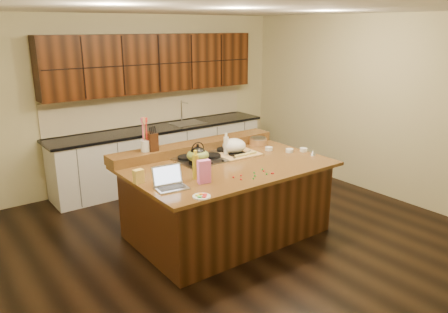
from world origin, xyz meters
TOP-DOWN VIEW (x-y plane):
  - room at (0.00, 0.00)m, footprint 5.52×5.02m
  - island at (0.00, 0.00)m, footprint 2.40×1.60m
  - back_ledge at (0.00, 0.70)m, footprint 2.40×0.30m
  - cooktop at (0.00, 0.30)m, footprint 0.92×0.52m
  - back_counter at (0.30, 2.23)m, footprint 3.70×0.66m
  - kettle at (-0.30, 0.17)m, footprint 0.25×0.25m
  - green_bowl at (-0.30, 0.17)m, footprint 0.35×0.35m
  - laptop at (-0.95, -0.29)m, footprint 0.35×0.29m
  - oil_bottle at (-0.59, -0.23)m, footprint 0.09×0.09m
  - vinegar_bottle at (0.20, 0.27)m, footprint 0.08×0.08m
  - wooden_tray at (0.33, 0.25)m, footprint 0.53×0.43m
  - ramekin_a at (0.97, -0.09)m, footprint 0.10×0.10m
  - ramekin_b at (1.15, -0.17)m, footprint 0.12×0.12m
  - ramekin_c at (0.82, 0.14)m, footprint 0.13×0.13m
  - strainer_bowl at (0.88, 0.43)m, footprint 0.30×0.30m
  - kitchen_timer at (1.12, -0.37)m, footprint 0.10×0.10m
  - pink_bag at (-0.59, -0.39)m, footprint 0.15×0.10m
  - candy_plate at (-0.84, -0.71)m, footprint 0.20×0.20m
  - package_box at (-1.15, 0.02)m, footprint 0.11×0.08m
  - utensil_crock at (-0.72, 0.70)m, footprint 0.14×0.14m
  - knife_block at (-0.64, 0.70)m, footprint 0.11×0.18m
  - gumdrop_0 at (-0.14, -0.46)m, footprint 0.02×0.02m
  - gumdrop_1 at (0.04, -0.47)m, footprint 0.02×0.02m
  - gumdrop_2 at (-0.22, -0.56)m, footprint 0.02×0.02m
  - gumdrop_3 at (0.19, -0.44)m, footprint 0.02×0.02m
  - gumdrop_4 at (0.18, -0.61)m, footprint 0.02×0.02m
  - gumdrop_5 at (-0.03, -0.56)m, footprint 0.02×0.02m
  - gumdrop_6 at (0.20, -0.61)m, footprint 0.02×0.02m
  - gumdrop_7 at (-0.10, -0.62)m, footprint 0.02×0.02m
  - gumdrop_8 at (0.16, -0.49)m, footprint 0.02×0.02m
  - gumdrop_9 at (0.12, -0.59)m, footprint 0.02×0.02m
  - gumdrop_10 at (-0.25, -0.45)m, footprint 0.02×0.02m

SIDE VIEW (x-z plane):
  - island at x=0.00m, z-range 0.00..0.92m
  - candy_plate at x=-0.84m, z-range 0.92..0.93m
  - gumdrop_0 at x=-0.14m, z-range 0.92..0.94m
  - gumdrop_1 at x=0.04m, z-range 0.92..0.94m
  - gumdrop_2 at x=-0.22m, z-range 0.92..0.94m
  - gumdrop_3 at x=0.19m, z-range 0.92..0.94m
  - gumdrop_4 at x=0.18m, z-range 0.92..0.94m
  - gumdrop_5 at x=-0.03m, z-range 0.92..0.94m
  - gumdrop_6 at x=0.20m, z-range 0.92..0.94m
  - gumdrop_7 at x=-0.10m, z-range 0.92..0.94m
  - gumdrop_8 at x=0.16m, z-range 0.92..0.94m
  - gumdrop_9 at x=0.12m, z-range 0.92..0.94m
  - gumdrop_10 at x=-0.25m, z-range 0.92..0.94m
  - cooktop at x=0.00m, z-range 0.91..0.96m
  - ramekin_a at x=0.97m, z-range 0.92..0.96m
  - ramekin_b at x=1.15m, z-range 0.92..0.96m
  - ramekin_c at x=0.82m, z-range 0.92..0.96m
  - kitchen_timer at x=1.12m, z-range 0.92..0.99m
  - strainer_bowl at x=0.88m, z-range 0.92..1.01m
  - laptop at x=-0.95m, z-range 0.87..1.09m
  - back_ledge at x=0.00m, z-range 0.92..1.04m
  - back_counter at x=0.30m, z-range -0.22..2.18m
  - package_box at x=-1.15m, z-range 0.92..1.07m
  - wooden_tray at x=0.33m, z-range 0.91..1.12m
  - green_bowl at x=-0.30m, z-range 0.97..1.11m
  - pink_bag at x=-0.59m, z-range 0.92..1.17m
  - vinegar_bottle at x=0.20m, z-range 0.92..1.17m
  - kettle at x=-0.30m, z-range 0.97..1.14m
  - oil_bottle at x=-0.59m, z-range 0.92..1.19m
  - utensil_crock at x=-0.72m, z-range 1.04..1.18m
  - knife_block at x=-0.64m, z-range 1.04..1.26m
  - room at x=0.00m, z-range -0.01..2.71m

